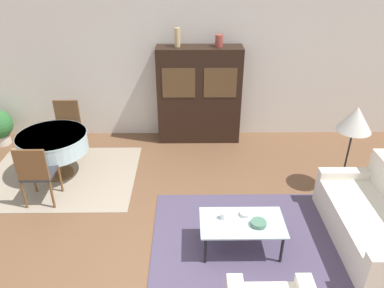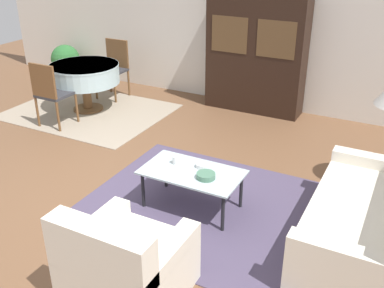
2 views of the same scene
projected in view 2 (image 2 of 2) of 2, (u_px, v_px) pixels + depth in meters
name	position (u px, v px, depth m)	size (l,w,h in m)	color
ground_plane	(112.00, 203.00, 4.88)	(14.00, 14.00, 0.00)	brown
wall_back	(243.00, 21.00, 7.19)	(10.00, 0.06, 2.70)	silver
area_rug	(204.00, 207.00, 4.81)	(2.51, 2.16, 0.01)	#4C425B
dining_rug	(89.00, 111.00, 7.31)	(2.45, 1.91, 0.01)	gray
couch	(369.00, 222.00, 4.04)	(0.92, 1.81, 0.88)	silver
armchair	(125.00, 266.00, 3.51)	(0.85, 0.84, 0.85)	silver
coffee_table	(192.00, 175.00, 4.64)	(1.04, 0.59, 0.43)	black
display_cabinet	(256.00, 55.00, 7.02)	(1.55, 0.43, 1.82)	black
dining_table	(85.00, 74.00, 7.12)	(1.10, 1.10, 0.75)	brown
dining_chair_near	(50.00, 91.00, 6.52)	(0.44, 0.44, 0.98)	brown
dining_chair_far	(114.00, 65.00, 7.75)	(0.44, 0.44, 0.98)	brown
cup	(176.00, 160.00, 4.75)	(0.07, 0.07, 0.09)	white
bowl	(206.00, 176.00, 4.48)	(0.19, 0.19, 0.06)	#4C7A60
bowl_small	(202.00, 165.00, 4.69)	(0.13, 0.13, 0.05)	white
potted_plant	(66.00, 61.00, 8.70)	(0.55, 0.55, 0.69)	beige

